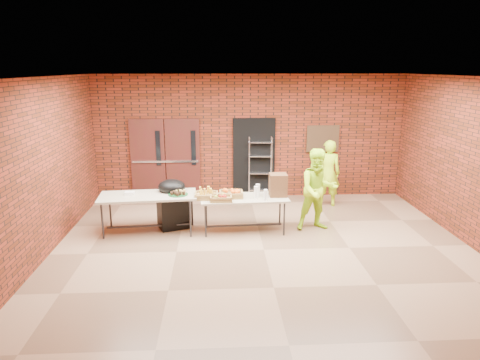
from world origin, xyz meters
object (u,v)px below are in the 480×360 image
table_left (148,198)px  table_right (244,200)px  covered_grill (172,204)px  volunteer_woman (328,173)px  coffee_dispenser (278,185)px  wire_rack (260,168)px  volunteer_man (318,190)px

table_left → table_right: table_left is taller
covered_grill → volunteer_woman: bearing=-1.2°
coffee_dispenser → volunteer_woman: (1.46, 1.55, -0.15)m
wire_rack → coffee_dispenser: bearing=-80.1°
coffee_dispenser → covered_grill: 2.29m
volunteer_woman → volunteer_man: volunteer_man is taller
table_left → volunteer_man: 3.54m
table_right → covered_grill: (-1.52, 0.29, -0.15)m
table_left → volunteer_woman: size_ratio=1.23×
covered_grill → volunteer_man: volunteer_man is taller
wire_rack → volunteer_man: (0.98, -2.30, 0.06)m
table_right → covered_grill: 1.56m
coffee_dispenser → volunteer_woman: 2.14m
table_right → table_left: bearing=175.5°
table_left → volunteer_man: size_ratio=1.17×
covered_grill → volunteer_woman: size_ratio=0.64×
wire_rack → table_left: bearing=-132.2°
table_right → wire_rack: bearing=73.2°
table_left → coffee_dispenser: coffee_dispenser is taller
table_right → covered_grill: covered_grill is taller
table_right → coffee_dispenser: size_ratio=3.90×
wire_rack → volunteer_man: 2.50m
table_left → covered_grill: size_ratio=1.91×
wire_rack → table_left: wire_rack is taller
table_left → table_right: bearing=-5.9°
table_left → covered_grill: (0.47, 0.24, -0.21)m
coffee_dispenser → covered_grill: (-2.24, 0.23, -0.44)m
coffee_dispenser → covered_grill: bearing=174.2°
wire_rack → table_right: (-0.57, -2.32, -0.13)m
covered_grill → coffee_dispenser: bearing=-26.7°
coffee_dispenser → volunteer_man: 0.85m
coffee_dispenser → volunteer_man: size_ratio=0.27×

